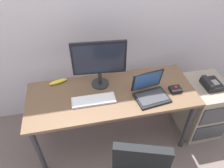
# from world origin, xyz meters

# --- Properties ---
(ground_plane) EXTENTS (8.00, 8.00, 0.00)m
(ground_plane) POSITION_xyz_m (0.00, 0.00, 0.00)
(ground_plane) COLOR #6F5F59
(back_wall) EXTENTS (6.00, 0.10, 2.80)m
(back_wall) POSITION_xyz_m (0.00, 0.67, 1.40)
(back_wall) COLOR silver
(back_wall) RESTS_ON ground
(desk) EXTENTS (1.64, 0.65, 0.74)m
(desk) POSITION_xyz_m (0.00, 0.00, 0.66)
(desk) COLOR brown
(desk) RESTS_ON ground
(file_cabinet) EXTENTS (0.42, 0.53, 0.68)m
(file_cabinet) POSITION_xyz_m (1.06, -0.03, 0.34)
(file_cabinet) COLOR gray
(file_cabinet) RESTS_ON ground
(desk_phone) EXTENTS (0.17, 0.20, 0.09)m
(desk_phone) POSITION_xyz_m (1.05, -0.05, 0.72)
(desk_phone) COLOR black
(desk_phone) RESTS_ON file_cabinet
(monitor_main) EXTENTS (0.51, 0.18, 0.49)m
(monitor_main) POSITION_xyz_m (-0.09, 0.16, 1.03)
(monitor_main) COLOR #262628
(monitor_main) RESTS_ON desk
(keyboard) EXTENTS (0.41, 0.14, 0.03)m
(keyboard) POSITION_xyz_m (-0.19, -0.07, 0.75)
(keyboard) COLOR silver
(keyboard) RESTS_ON desk
(laptop) EXTENTS (0.34, 0.30, 0.24)m
(laptop) POSITION_xyz_m (0.35, -0.10, 0.79)
(laptop) COLOR black
(laptop) RESTS_ON desk
(trackball_mouse) EXTENTS (0.11, 0.09, 0.07)m
(trackball_mouse) POSITION_xyz_m (0.62, -0.09, 0.76)
(trackball_mouse) COLOR black
(trackball_mouse) RESTS_ON desk
(coffee_mug) EXTENTS (0.09, 0.08, 0.12)m
(coffee_mug) POSITION_xyz_m (0.32, 0.05, 0.80)
(coffee_mug) COLOR #96352C
(coffee_mug) RESTS_ON desk
(banana) EXTENTS (0.19, 0.09, 0.04)m
(banana) POSITION_xyz_m (-0.51, 0.26, 0.76)
(banana) COLOR yellow
(banana) RESTS_ON desk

